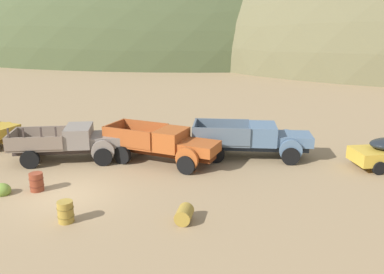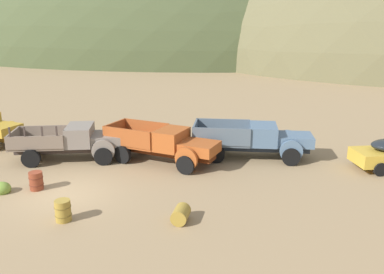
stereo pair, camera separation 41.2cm
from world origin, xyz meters
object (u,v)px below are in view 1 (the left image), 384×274
truck_chalk_blue (259,140)px  oil_drum_tipped (184,214)px  oil_drum_foreground (66,212)px  oil_drum_spare (37,182)px  truck_oxide_orange (169,145)px  truck_primer_gray (78,142)px

truck_chalk_blue → oil_drum_tipped: 8.64m
truck_chalk_blue → oil_drum_foreground: 11.43m
truck_chalk_blue → oil_drum_tipped: size_ratio=7.55×
oil_drum_foreground → oil_drum_spare: bearing=136.9°
truck_oxide_orange → oil_drum_tipped: bearing=-57.6°
truck_oxide_orange → truck_primer_gray: bearing=-163.1°
truck_oxide_orange → oil_drum_spare: size_ratio=7.67×
oil_drum_foreground → oil_drum_tipped: oil_drum_foreground is taller
truck_primer_gray → oil_drum_spare: (0.07, -4.34, -0.59)m
truck_primer_gray → oil_drum_foreground: 7.41m
oil_drum_foreground → oil_drum_tipped: 4.48m
oil_drum_tipped → truck_primer_gray: bearing=139.9°
oil_drum_foreground → oil_drum_spare: (-2.68, 2.51, -0.00)m
truck_primer_gray → oil_drum_foreground: bearing=-85.2°
oil_drum_foreground → truck_chalk_blue: bearing=52.3°
truck_primer_gray → truck_chalk_blue: 9.97m
truck_oxide_orange → oil_drum_tipped: (2.12, -6.30, -0.71)m
truck_oxide_orange → truck_chalk_blue: 5.07m
truck_primer_gray → truck_oxide_orange: (5.04, 0.27, 0.01)m
oil_drum_foreground → oil_drum_tipped: bearing=10.5°
truck_primer_gray → oil_drum_tipped: truck_primer_gray is taller
oil_drum_spare → oil_drum_tipped: oil_drum_spare is taller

